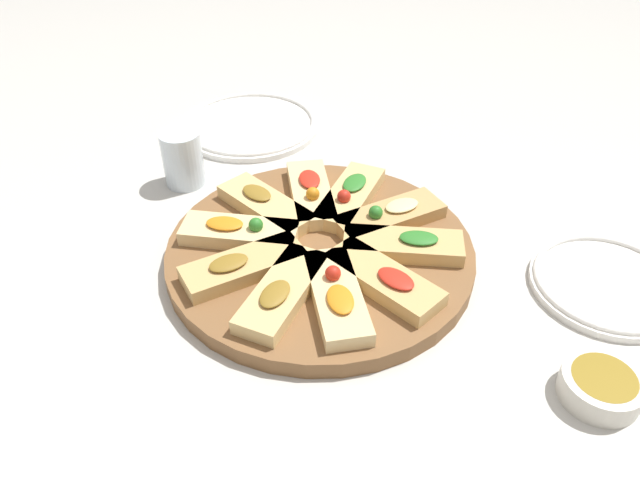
{
  "coord_description": "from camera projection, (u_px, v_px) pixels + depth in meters",
  "views": [
    {
      "loc": [
        -0.08,
        -0.66,
        0.56
      ],
      "look_at": [
        0.0,
        0.0,
        0.03
      ],
      "focal_mm": 35.0,
      "sensor_mm": 36.0,
      "label": 1
    }
  ],
  "objects": [
    {
      "name": "focaccia_slice_6",
      "position": [
        390.0,
        216.0,
        0.89
      ],
      "size": [
        0.17,
        0.11,
        0.04
      ],
      "color": "tan",
      "rests_on": "serving_board"
    },
    {
      "name": "focaccia_slice_3",
      "position": [
        337.0,
        295.0,
        0.76
      ],
      "size": [
        0.07,
        0.16,
        0.04
      ],
      "color": "#E5C689",
      "rests_on": "serving_board"
    },
    {
      "name": "focaccia_slice_4",
      "position": [
        384.0,
        279.0,
        0.79
      ],
      "size": [
        0.14,
        0.16,
        0.03
      ],
      "color": "tan",
      "rests_on": "serving_board"
    },
    {
      "name": "focaccia_slice_0",
      "position": [
        239.0,
        232.0,
        0.86
      ],
      "size": [
        0.17,
        0.1,
        0.04
      ],
      "color": "#E5C689",
      "rests_on": "serving_board"
    },
    {
      "name": "focaccia_slice_5",
      "position": [
        404.0,
        245.0,
        0.84
      ],
      "size": [
        0.17,
        0.09,
        0.03
      ],
      "color": "tan",
      "rests_on": "serving_board"
    },
    {
      "name": "focaccia_slice_7",
      "position": [
        350.0,
        196.0,
        0.93
      ],
      "size": [
        0.13,
        0.17,
        0.04
      ],
      "color": "#DBB775",
      "rests_on": "serving_board"
    },
    {
      "name": "dipping_bowl",
      "position": [
        601.0,
        385.0,
        0.68
      ],
      "size": [
        0.09,
        0.09,
        0.03
      ],
      "color": "silver",
      "rests_on": "ground_plane"
    },
    {
      "name": "plate_left",
      "position": [
        250.0,
        124.0,
        1.17
      ],
      "size": [
        0.26,
        0.26,
        0.02
      ],
      "color": "white",
      "rests_on": "ground_plane"
    },
    {
      "name": "ground_plane",
      "position": [
        320.0,
        259.0,
        0.87
      ],
      "size": [
        3.0,
        3.0,
        0.0
      ],
      "primitive_type": "plane",
      "color": "beige"
    },
    {
      "name": "plate_right",
      "position": [
        608.0,
        283.0,
        0.82
      ],
      "size": [
        0.2,
        0.2,
        0.02
      ],
      "color": "white",
      "rests_on": "ground_plane"
    },
    {
      "name": "focaccia_slice_1",
      "position": [
        243.0,
        266.0,
        0.81
      ],
      "size": [
        0.17,
        0.11,
        0.03
      ],
      "color": "tan",
      "rests_on": "serving_board"
    },
    {
      "name": "focaccia_slice_2",
      "position": [
        282.0,
        292.0,
        0.77
      ],
      "size": [
        0.13,
        0.17,
        0.03
      ],
      "color": "#DBB775",
      "rests_on": "serving_board"
    },
    {
      "name": "water_glass",
      "position": [
        183.0,
        158.0,
        1.0
      ],
      "size": [
        0.06,
        0.06,
        0.09
      ],
      "primitive_type": "cylinder",
      "color": "silver",
      "rests_on": "ground_plane"
    },
    {
      "name": "serving_board",
      "position": [
        320.0,
        253.0,
        0.86
      ],
      "size": [
        0.42,
        0.42,
        0.02
      ],
      "primitive_type": "cylinder",
      "color": "brown",
      "rests_on": "ground_plane"
    },
    {
      "name": "focaccia_slice_9",
      "position": [
        266.0,
        205.0,
        0.91
      ],
      "size": [
        0.14,
        0.16,
        0.03
      ],
      "color": "#DBB775",
      "rests_on": "serving_board"
    },
    {
      "name": "focaccia_slice_8",
      "position": [
        310.0,
        193.0,
        0.94
      ],
      "size": [
        0.06,
        0.16,
        0.04
      ],
      "color": "#E5C689",
      "rests_on": "serving_board"
    }
  ]
}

